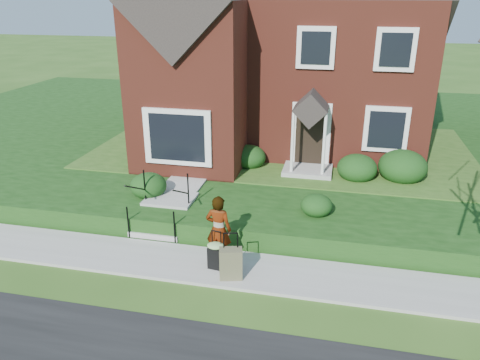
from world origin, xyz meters
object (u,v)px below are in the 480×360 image
(front_steps, at_px, (165,211))
(woman, at_px, (219,230))
(suitcase_olive, at_px, (231,264))
(suitcase_black, at_px, (216,254))

(front_steps, xyz_separation_m, woman, (2.02, -1.63, 0.47))
(front_steps, xyz_separation_m, suitcase_olive, (2.47, -2.27, -0.02))
(front_steps, distance_m, suitcase_black, 2.81)
(suitcase_olive, bearing_deg, suitcase_black, 129.57)
(front_steps, relative_size, woman, 1.16)
(front_steps, xyz_separation_m, suitcase_black, (2.02, -1.95, -0.02))
(suitcase_black, bearing_deg, woman, 99.24)
(woman, bearing_deg, suitcase_olive, 130.09)
(front_steps, relative_size, suitcase_black, 2.07)
(woman, height_order, suitcase_black, woman)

